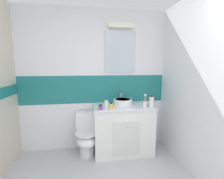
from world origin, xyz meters
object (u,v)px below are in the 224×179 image
object	(u,v)px
perfume_flask_small	(111,106)
toothbrush_cup	(145,103)
sink_basin	(123,102)
toilet	(87,135)
soap_dispenser	(106,104)
hair_gel_jar	(101,107)
mouthwash_bottle	(151,101)

from	to	relation	value
perfume_flask_small	toothbrush_cup	bearing A→B (deg)	-0.12
sink_basin	toilet	distance (m)	0.85
soap_dispenser	hair_gel_jar	size ratio (longest dim) A/B	2.25
toilet	soap_dispenser	xyz separation A→B (m)	(0.32, -0.19, 0.57)
sink_basin	hair_gel_jar	bearing A→B (deg)	-149.13
soap_dispenser	perfume_flask_small	distance (m)	0.08
hair_gel_jar	perfume_flask_small	distance (m)	0.17
mouthwash_bottle	perfume_flask_small	size ratio (longest dim) A/B	1.98
sink_basin	perfume_flask_small	bearing A→B (deg)	-138.04
mouthwash_bottle	perfume_flask_small	distance (m)	0.67
hair_gel_jar	mouthwash_bottle	bearing A→B (deg)	1.61
mouthwash_bottle	soap_dispenser	bearing A→B (deg)	179.74
toilet	toothbrush_cup	size ratio (longest dim) A/B	3.25
soap_dispenser	hair_gel_jar	bearing A→B (deg)	-163.88
sink_basin	soap_dispenser	world-z (taller)	sink_basin
soap_dispenser	hair_gel_jar	xyz separation A→B (m)	(-0.09, -0.03, -0.04)
sink_basin	toothbrush_cup	world-z (taller)	toothbrush_cup
sink_basin	toilet	world-z (taller)	sink_basin
mouthwash_bottle	perfume_flask_small	xyz separation A→B (m)	(-0.67, 0.01, -0.05)
toilet	soap_dispenser	world-z (taller)	soap_dispenser
soap_dispenser	perfume_flask_small	size ratio (longest dim) A/B	1.82
sink_basin	soap_dispenser	distance (m)	0.38
soap_dispenser	sink_basin	bearing A→B (deg)	34.59
soap_dispenser	mouthwash_bottle	distance (m)	0.75
toilet	toothbrush_cup	world-z (taller)	toothbrush_cup
toilet	mouthwash_bottle	world-z (taller)	mouthwash_bottle
toilet	mouthwash_bottle	xyz separation A→B (m)	(1.06, -0.20, 0.60)
soap_dispenser	mouthwash_bottle	world-z (taller)	mouthwash_bottle
sink_basin	hair_gel_jar	distance (m)	0.48
toilet	hair_gel_jar	distance (m)	0.63
soap_dispenser	mouthwash_bottle	xyz separation A→B (m)	(0.75, -0.00, 0.02)
soap_dispenser	perfume_flask_small	bearing A→B (deg)	3.11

